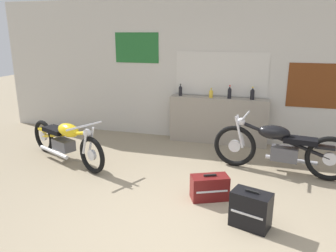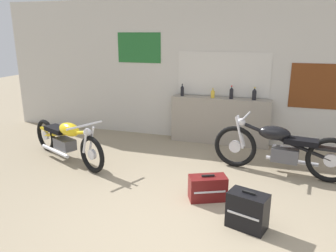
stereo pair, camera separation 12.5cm
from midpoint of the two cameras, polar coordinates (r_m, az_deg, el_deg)
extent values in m
plane|color=gray|center=(3.76, 2.25, -18.70)|extent=(24.00, 24.00, 0.00)
cube|color=beige|center=(6.55, 9.81, 9.26)|extent=(10.00, 0.06, 2.80)
cube|color=silver|center=(6.53, 8.67, 8.95)|extent=(1.73, 0.01, 0.79)
cube|color=beige|center=(6.53, 8.67, 8.94)|extent=(1.79, 0.01, 0.85)
cube|color=brown|center=(6.57, 24.44, 6.35)|extent=(1.12, 0.01, 0.81)
cube|color=#23662D|center=(6.94, -6.00, 13.39)|extent=(0.94, 0.01, 0.61)
cube|color=gray|center=(6.56, 8.17, 0.96)|extent=(1.92, 0.28, 0.92)
cylinder|color=black|center=(6.59, 1.63, 6.03)|extent=(0.07, 0.07, 0.17)
cone|color=black|center=(6.57, 1.64, 6.97)|extent=(0.06, 0.06, 0.05)
cylinder|color=black|center=(6.57, 1.64, 7.26)|extent=(0.03, 0.03, 0.02)
cylinder|color=gold|center=(6.44, 6.95, 5.51)|extent=(0.08, 0.08, 0.13)
cone|color=gold|center=(6.42, 6.97, 6.26)|extent=(0.06, 0.06, 0.04)
cylinder|color=gold|center=(6.42, 6.98, 6.49)|extent=(0.03, 0.03, 0.01)
cylinder|color=black|center=(6.40, 10.11, 5.54)|extent=(0.07, 0.07, 0.18)
cone|color=black|center=(6.38, 10.16, 6.57)|extent=(0.06, 0.06, 0.05)
cylinder|color=red|center=(6.37, 10.18, 6.89)|extent=(0.03, 0.03, 0.02)
cylinder|color=black|center=(6.38, 13.92, 5.25)|extent=(0.08, 0.08, 0.17)
cone|color=black|center=(6.36, 13.99, 6.24)|extent=(0.07, 0.07, 0.05)
cylinder|color=gold|center=(6.36, 14.01, 6.54)|extent=(0.03, 0.03, 0.02)
torus|color=black|center=(5.48, 10.89, -3.43)|extent=(0.70, 0.17, 0.69)
cylinder|color=silver|center=(5.48, 10.89, -3.43)|extent=(0.20, 0.08, 0.20)
torus|color=black|center=(5.38, 25.74, -5.17)|extent=(0.70, 0.17, 0.69)
cylinder|color=silver|center=(5.38, 25.74, -5.17)|extent=(0.20, 0.08, 0.20)
cube|color=#4C4C51|center=(5.38, 18.97, -4.59)|extent=(0.42, 0.27, 0.22)
cylinder|color=black|center=(5.31, 19.17, -2.43)|extent=(1.28, 0.23, 0.45)
ellipsoid|color=black|center=(5.30, 17.31, -1.05)|extent=(0.51, 0.30, 0.22)
cube|color=black|center=(5.30, 21.48, -2.35)|extent=(0.51, 0.30, 0.08)
cube|color=black|center=(5.32, 25.05, -3.37)|extent=(0.30, 0.18, 0.04)
cylinder|color=silver|center=(5.33, 11.63, -1.07)|extent=(0.17, 0.06, 0.51)
cylinder|color=silver|center=(5.44, 11.90, -0.73)|extent=(0.17, 0.06, 0.51)
cylinder|color=silver|center=(5.30, 12.67, 1.71)|extent=(0.12, 0.64, 0.03)
sphere|color=silver|center=(5.34, 11.98, 0.74)|extent=(0.13, 0.13, 0.13)
cylinder|color=silver|center=(5.56, 19.99, -5.58)|extent=(0.78, 0.17, 0.06)
torus|color=black|center=(5.27, -13.76, -4.94)|extent=(0.57, 0.32, 0.60)
cylinder|color=silver|center=(5.27, -13.76, -4.94)|extent=(0.17, 0.12, 0.17)
torus|color=black|center=(6.48, -21.33, -1.66)|extent=(0.57, 0.32, 0.60)
cylinder|color=silver|center=(6.48, -21.33, -1.66)|extent=(0.17, 0.12, 0.17)
cube|color=#4C4C51|center=(5.93, -18.30, -3.11)|extent=(0.47, 0.37, 0.18)
cylinder|color=yellow|center=(5.87, -18.46, -1.44)|extent=(1.24, 0.62, 0.39)
ellipsoid|color=yellow|center=(5.68, -17.57, -0.70)|extent=(0.56, 0.43, 0.22)
cube|color=black|center=(6.05, -19.56, -0.68)|extent=(0.56, 0.43, 0.08)
cube|color=yellow|center=(6.37, -21.09, -0.59)|extent=(0.33, 0.25, 0.04)
cylinder|color=silver|center=(5.29, -13.86, -2.32)|extent=(0.17, 0.11, 0.43)
cylinder|color=silver|center=(5.23, -14.93, -2.62)|extent=(0.17, 0.11, 0.43)
cylinder|color=silver|center=(5.25, -15.01, 0.00)|extent=(0.30, 0.59, 0.03)
sphere|color=silver|center=(5.23, -14.56, -1.17)|extent=(0.13, 0.13, 0.13)
cylinder|color=silver|center=(5.99, -19.86, -4.28)|extent=(0.76, 0.40, 0.06)
cube|color=maroon|center=(4.44, 6.44, -10.59)|extent=(0.54, 0.42, 0.33)
cube|color=silver|center=(4.33, 6.85, -11.30)|extent=(0.38, 0.18, 0.02)
cube|color=black|center=(4.36, 6.51, -8.50)|extent=(0.17, 0.09, 0.02)
cube|color=black|center=(3.92, 13.31, -13.97)|extent=(0.49, 0.37, 0.42)
cube|color=silver|center=(3.81, 12.58, -14.85)|extent=(0.35, 0.12, 0.02)
cube|color=black|center=(3.81, 13.53, -11.02)|extent=(0.15, 0.07, 0.02)
camera|label=1|loc=(0.06, -90.68, -0.19)|focal=35.00mm
camera|label=2|loc=(0.06, 89.32, 0.19)|focal=35.00mm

